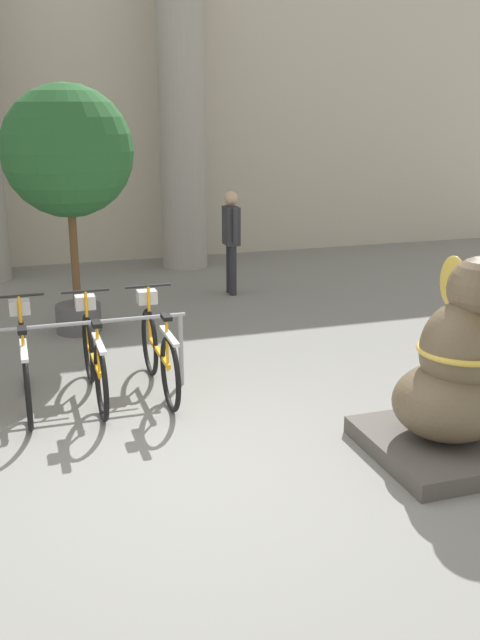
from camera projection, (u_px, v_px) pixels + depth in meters
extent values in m
plane|color=slate|center=(205.00, 476.00, 5.55)|extent=(60.00, 60.00, 0.00)
cube|color=#BCB29E|center=(74.00, 94.00, 12.54)|extent=(20.00, 0.20, 6.00)
cylinder|color=gray|center=(182.00, 124.00, 12.28)|extent=(0.81, 0.81, 5.00)
cylinder|color=gray|center=(181.00, 350.00, 7.30)|extent=(0.05, 0.05, 0.75)
cylinder|color=gray|center=(57.00, 325.00, 6.84)|extent=(2.53, 0.04, 0.04)
torus|color=black|center=(24.00, 355.00, 7.19)|extent=(0.05, 0.72, 0.72)
torus|color=black|center=(28.00, 391.00, 6.28)|extent=(0.05, 0.72, 0.72)
cube|color=orange|center=(25.00, 367.00, 6.72)|extent=(0.04, 0.90, 0.04)
cube|color=#BCBCBC|center=(24.00, 350.00, 6.17)|extent=(0.06, 0.60, 0.03)
cylinder|color=orange|center=(25.00, 360.00, 6.30)|extent=(0.03, 0.03, 0.51)
cube|color=black|center=(22.00, 330.00, 6.22)|extent=(0.08, 0.18, 0.04)
cylinder|color=orange|center=(21.00, 326.00, 7.07)|extent=(0.03, 0.03, 0.62)
cylinder|color=black|center=(19.00, 296.00, 6.98)|extent=(0.48, 0.03, 0.03)
cube|color=#BCBCBC|center=(20.00, 307.00, 7.11)|extent=(0.20, 0.16, 0.14)
torus|color=black|center=(89.00, 349.00, 7.38)|extent=(0.05, 0.72, 0.72)
torus|color=black|center=(101.00, 383.00, 6.46)|extent=(0.05, 0.72, 0.72)
cube|color=orange|center=(94.00, 360.00, 6.91)|extent=(0.04, 0.90, 0.04)
cube|color=#BCBCBC|center=(99.00, 343.00, 6.36)|extent=(0.06, 0.60, 0.03)
cylinder|color=orange|center=(98.00, 353.00, 6.48)|extent=(0.03, 0.03, 0.51)
cube|color=black|center=(97.00, 324.00, 6.40)|extent=(0.08, 0.18, 0.04)
cylinder|color=orange|center=(87.00, 321.00, 7.25)|extent=(0.03, 0.03, 0.62)
cylinder|color=black|center=(85.00, 291.00, 7.17)|extent=(0.48, 0.03, 0.03)
cube|color=#BCBCBC|center=(85.00, 302.00, 7.30)|extent=(0.20, 0.16, 0.14)
torus|color=black|center=(150.00, 342.00, 7.59)|extent=(0.05, 0.72, 0.72)
torus|color=black|center=(170.00, 374.00, 6.67)|extent=(0.05, 0.72, 0.72)
cube|color=orange|center=(159.00, 352.00, 7.12)|extent=(0.04, 0.90, 0.04)
cube|color=#BCBCBC|center=(169.00, 336.00, 6.57)|extent=(0.06, 0.60, 0.03)
cylinder|color=orange|center=(167.00, 345.00, 6.69)|extent=(0.03, 0.03, 0.51)
cube|color=black|center=(166.00, 317.00, 6.61)|extent=(0.08, 0.18, 0.04)
cylinder|color=orange|center=(149.00, 315.00, 7.46)|extent=(0.03, 0.03, 0.62)
cylinder|color=black|center=(148.00, 286.00, 7.37)|extent=(0.48, 0.03, 0.03)
cube|color=#BCBCBC|center=(147.00, 297.00, 7.50)|extent=(0.20, 0.16, 0.14)
cube|color=#4C4742|center=(447.00, 445.00, 5.89)|extent=(1.27, 1.27, 0.15)
ellipsoid|color=brown|center=(451.00, 401.00, 5.78)|extent=(0.98, 0.86, 0.63)
ellipsoid|color=brown|center=(462.00, 350.00, 5.68)|extent=(0.69, 0.63, 0.81)
sphere|color=brown|center=(480.00, 289.00, 5.57)|extent=(0.52, 0.52, 0.52)
ellipsoid|color=gold|center=(453.00, 282.00, 5.79)|extent=(0.08, 0.37, 0.44)
torus|color=gold|center=(462.00, 350.00, 5.68)|extent=(0.72, 0.72, 0.05)
cylinder|color=#28282D|center=(230.00, 268.00, 11.01)|extent=(0.11, 0.11, 0.77)
cylinder|color=#28282D|center=(233.00, 271.00, 10.86)|extent=(0.11, 0.11, 0.77)
cube|color=#333338|center=(231.00, 226.00, 10.74)|extent=(0.20, 0.32, 0.58)
sphere|color=tan|center=(231.00, 198.00, 10.63)|extent=(0.21, 0.21, 0.21)
cylinder|color=#333338|center=(227.00, 222.00, 10.92)|extent=(0.07, 0.07, 0.52)
cylinder|color=#333338|center=(235.00, 226.00, 10.55)|extent=(0.07, 0.07, 0.52)
cylinder|color=#4C4C4C|center=(79.00, 318.00, 9.12)|extent=(0.58, 0.58, 0.36)
cylinder|color=brown|center=(74.00, 255.00, 8.89)|extent=(0.10, 0.10, 1.27)
sphere|color=#235628|center=(67.00, 151.00, 8.53)|extent=(1.58, 1.58, 1.58)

